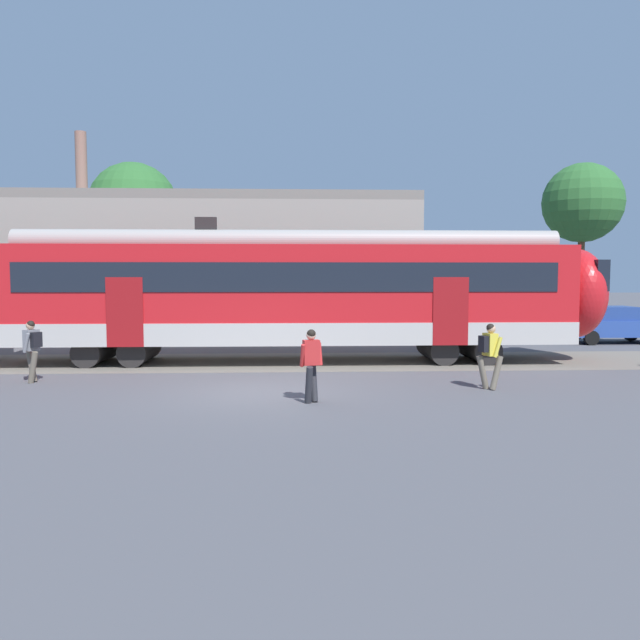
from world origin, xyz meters
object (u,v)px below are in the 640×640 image
Objects in this scene: pedestrian_grey at (32,346)px; parked_car_blue at (611,324)px; pedestrian_yellow at (489,350)px; pedestrian_red at (311,360)px.

pedestrian_grey is 0.42× the size of parked_car_blue.
pedestrian_yellow is (11.84, -1.56, 0.00)m from pedestrian_grey.
pedestrian_grey is 22.11m from parked_car_blue.
pedestrian_yellow is 0.42× the size of parked_car_blue.
parked_car_blue is (20.33, 8.67, -0.21)m from pedestrian_grey.
pedestrian_red is at bearing -21.88° from pedestrian_grey.
pedestrian_red is 4.71m from pedestrian_yellow.
pedestrian_grey is 1.00× the size of pedestrian_yellow.
pedestrian_red is at bearing -138.18° from parked_car_blue.
pedestrian_grey is 1.00× the size of pedestrian_red.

